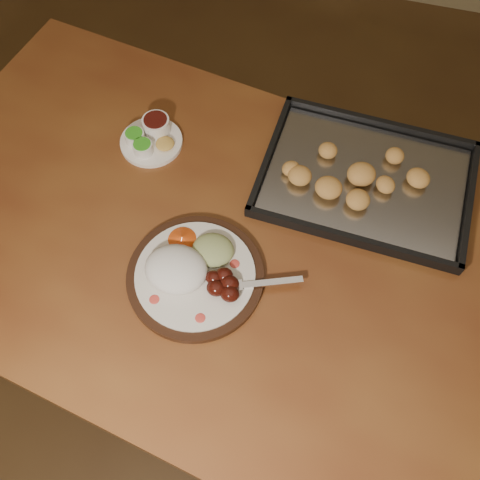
% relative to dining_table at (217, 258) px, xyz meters
% --- Properties ---
extents(ground, '(4.00, 4.00, 0.00)m').
position_rel_dining_table_xyz_m(ground, '(0.01, -0.02, -0.65)').
color(ground, brown).
rests_on(ground, ground).
extents(dining_table, '(1.63, 1.14, 0.75)m').
position_rel_dining_table_xyz_m(dining_table, '(0.00, 0.00, 0.00)').
color(dining_table, brown).
rests_on(dining_table, ground).
extents(dinner_plate, '(0.37, 0.29, 0.07)m').
position_rel_dining_table_xyz_m(dinner_plate, '(-0.02, -0.10, 0.12)').
color(dinner_plate, black).
rests_on(dinner_plate, dining_table).
extents(condiment_saucer, '(0.15, 0.15, 0.05)m').
position_rel_dining_table_xyz_m(condiment_saucer, '(-0.23, 0.22, 0.12)').
color(condiment_saucer, white).
rests_on(condiment_saucer, dining_table).
extents(baking_tray, '(0.50, 0.38, 0.05)m').
position_rel_dining_table_xyz_m(baking_tray, '(0.30, 0.24, 0.11)').
color(baking_tray, black).
rests_on(baking_tray, dining_table).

